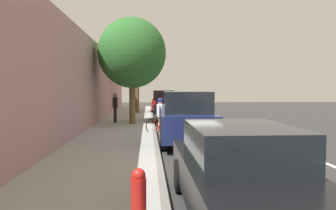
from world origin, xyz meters
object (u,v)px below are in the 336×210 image
object	(u,v)px
fire_hydrant	(139,197)
bicycle_at_curb	(165,126)
parked_suv_dark_blue_mid	(186,117)
street_tree_mid_block	(132,53)
parked_pickup_red_nearest	(164,102)
parked_sedan_grey_second	(168,110)
pedestrian_on_phone	(115,106)
parked_sedan_black_far	(240,173)
cyclist_with_backpack	(159,112)
street_tree_near_cyclist	(137,66)

from	to	relation	value
fire_hydrant	bicycle_at_curb	bearing A→B (deg)	-95.39
parked_suv_dark_blue_mid	street_tree_mid_block	world-z (taller)	street_tree_mid_block
parked_pickup_red_nearest	parked_sedan_grey_second	world-z (taller)	parked_pickup_red_nearest
parked_suv_dark_blue_mid	pedestrian_on_phone	distance (m)	7.07
pedestrian_on_phone	fire_hydrant	size ratio (longest dim) A/B	2.03
parked_sedan_black_far	cyclist_with_backpack	size ratio (longest dim) A/B	2.64
pedestrian_on_phone	fire_hydrant	distance (m)	13.70
parked_pickup_red_nearest	bicycle_at_curb	distance (m)	13.19
parked_pickup_red_nearest	cyclist_with_backpack	distance (m)	12.73
cyclist_with_backpack	street_tree_mid_block	xyz separation A→B (m)	(1.41, -2.93, 3.05)
parked_sedan_grey_second	cyclist_with_backpack	distance (m)	5.41
parked_pickup_red_nearest	parked_suv_dark_blue_mid	xyz separation A→B (m)	(-0.07, 15.30, 0.13)
cyclist_with_backpack	street_tree_near_cyclist	size ratio (longest dim) A/B	0.34
bicycle_at_curb	street_tree_mid_block	world-z (taller)	street_tree_mid_block
bicycle_at_curb	pedestrian_on_phone	size ratio (longest dim) A/B	1.03
parked_sedan_black_far	fire_hydrant	size ratio (longest dim) A/B	5.24
parked_sedan_grey_second	street_tree_mid_block	distance (m)	4.63
parked_pickup_red_nearest	bicycle_at_curb	bearing A→B (deg)	87.29
fire_hydrant	parked_pickup_red_nearest	bearing A→B (deg)	-93.83
parked_sedan_black_far	fire_hydrant	bearing A→B (deg)	15.07
parked_sedan_grey_second	cyclist_with_backpack	bearing A→B (deg)	82.03
street_tree_near_cyclist	street_tree_mid_block	world-z (taller)	street_tree_mid_block
parked_sedan_grey_second	street_tree_mid_block	world-z (taller)	street_tree_mid_block
parked_sedan_grey_second	parked_suv_dark_blue_mid	size ratio (longest dim) A/B	0.93
parked_pickup_red_nearest	pedestrian_on_phone	distance (m)	9.65
parked_pickup_red_nearest	parked_sedan_black_far	xyz separation A→B (m)	(-0.08, 22.22, -0.15)
parked_sedan_grey_second	parked_sedan_black_far	bearing A→B (deg)	90.69
parked_pickup_red_nearest	cyclist_with_backpack	world-z (taller)	parked_pickup_red_nearest
parked_suv_dark_blue_mid	parked_sedan_black_far	distance (m)	6.93
parked_suv_dark_blue_mid	cyclist_with_backpack	distance (m)	2.75
street_tree_near_cyclist	pedestrian_on_phone	world-z (taller)	street_tree_near_cyclist
parked_sedan_black_far	bicycle_at_curb	xyz separation A→B (m)	(0.70, -9.05, -0.36)
parked_pickup_red_nearest	street_tree_near_cyclist	world-z (taller)	street_tree_near_cyclist
bicycle_at_curb	fire_hydrant	bearing A→B (deg)	84.61
street_tree_mid_block	pedestrian_on_phone	xyz separation A→B (m)	(1.03, -0.70, -2.97)
cyclist_with_backpack	street_tree_mid_block	distance (m)	4.46
parked_pickup_red_nearest	parked_sedan_grey_second	size ratio (longest dim) A/B	1.21
parked_sedan_black_far	fire_hydrant	world-z (taller)	parked_sedan_black_far
parked_pickup_red_nearest	parked_sedan_grey_second	distance (m)	7.36
cyclist_with_backpack	pedestrian_on_phone	size ratio (longest dim) A/B	0.98
parked_sedan_black_far	street_tree_near_cyclist	world-z (taller)	street_tree_near_cyclist
parked_sedan_grey_second	parked_sedan_black_far	world-z (taller)	same
parked_suv_dark_blue_mid	fire_hydrant	size ratio (longest dim) A/B	5.69
parked_suv_dark_blue_mid	street_tree_near_cyclist	size ratio (longest dim) A/B	0.99
bicycle_at_curb	street_tree_mid_block	size ratio (longest dim) A/B	0.30
fire_hydrant	pedestrian_on_phone	bearing A→B (deg)	-82.57
bicycle_at_curb	cyclist_with_backpack	bearing A→B (deg)	-63.72
cyclist_with_backpack	parked_sedan_grey_second	bearing A→B (deg)	-97.97
cyclist_with_backpack	street_tree_near_cyclist	bearing A→B (deg)	-82.61
parked_sedan_black_far	street_tree_mid_block	world-z (taller)	street_tree_mid_block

